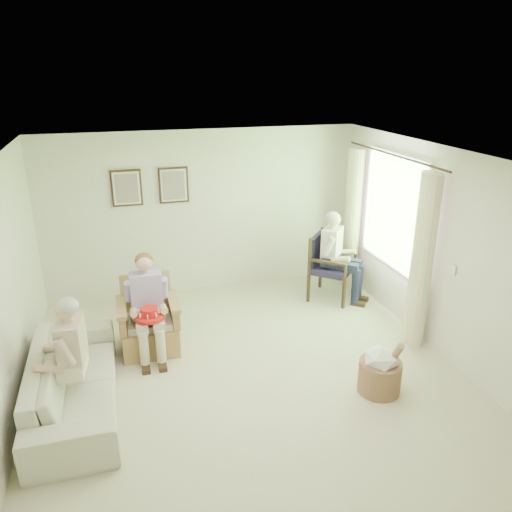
# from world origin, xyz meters

# --- Properties ---
(floor) EXTENTS (5.50, 5.50, 0.00)m
(floor) POSITION_xyz_m (0.00, 0.00, 0.00)
(floor) COLOR beige
(floor) RESTS_ON ground
(back_wall) EXTENTS (5.00, 0.04, 2.60)m
(back_wall) POSITION_xyz_m (0.00, 2.75, 1.30)
(back_wall) COLOR silver
(back_wall) RESTS_ON ground
(front_wall) EXTENTS (5.00, 0.04, 2.60)m
(front_wall) POSITION_xyz_m (0.00, -2.75, 1.30)
(front_wall) COLOR silver
(front_wall) RESTS_ON ground
(left_wall) EXTENTS (0.04, 5.50, 2.60)m
(left_wall) POSITION_xyz_m (-2.50, 0.00, 1.30)
(left_wall) COLOR silver
(left_wall) RESTS_ON ground
(right_wall) EXTENTS (0.04, 5.50, 2.60)m
(right_wall) POSITION_xyz_m (2.50, 0.00, 1.30)
(right_wall) COLOR silver
(right_wall) RESTS_ON ground
(ceiling) EXTENTS (5.00, 5.50, 0.02)m
(ceiling) POSITION_xyz_m (0.00, 0.00, 2.60)
(ceiling) COLOR white
(ceiling) RESTS_ON back_wall
(window) EXTENTS (0.13, 2.50, 1.63)m
(window) POSITION_xyz_m (2.46, 1.20, 1.58)
(window) COLOR #2D6B23
(window) RESTS_ON right_wall
(curtain_left) EXTENTS (0.34, 0.34, 2.30)m
(curtain_left) POSITION_xyz_m (2.33, 0.22, 1.15)
(curtain_left) COLOR beige
(curtain_left) RESTS_ON ground
(curtain_right) EXTENTS (0.34, 0.34, 2.30)m
(curtain_right) POSITION_xyz_m (2.33, 2.18, 1.15)
(curtain_right) COLOR beige
(curtain_right) RESTS_ON ground
(framed_print_left) EXTENTS (0.45, 0.05, 0.55)m
(framed_print_left) POSITION_xyz_m (-1.15, 2.71, 1.78)
(framed_print_left) COLOR #382114
(framed_print_left) RESTS_ON back_wall
(framed_print_right) EXTENTS (0.45, 0.05, 0.55)m
(framed_print_right) POSITION_xyz_m (-0.45, 2.71, 1.78)
(framed_print_right) COLOR #382114
(framed_print_right) RESTS_ON back_wall
(wicker_armchair) EXTENTS (0.74, 0.73, 0.95)m
(wicker_armchair) POSITION_xyz_m (-1.07, 1.07, 0.30)
(wicker_armchair) COLOR #A5864E
(wicker_armchair) RESTS_ON ground
(wood_armchair) EXTENTS (0.66, 0.62, 1.02)m
(wood_armchair) POSITION_xyz_m (1.85, 1.90, 0.56)
(wood_armchair) COLOR black
(wood_armchair) RESTS_ON ground
(sofa) EXTENTS (2.21, 0.86, 0.64)m
(sofa) POSITION_xyz_m (-1.95, 0.05, 0.32)
(sofa) COLOR beige
(sofa) RESTS_ON ground
(person_wicker) EXTENTS (0.40, 0.63, 1.31)m
(person_wicker) POSITION_xyz_m (-1.07, 0.94, 0.75)
(person_wicker) COLOR beige
(person_wicker) RESTS_ON ground
(person_dark) EXTENTS (0.40, 0.62, 1.39)m
(person_dark) POSITION_xyz_m (1.85, 1.73, 0.82)
(person_dark) COLOR #1A1D39
(person_dark) RESTS_ON ground
(person_sofa) EXTENTS (0.42, 0.62, 1.29)m
(person_sofa) POSITION_xyz_m (-1.95, -0.05, 0.74)
(person_sofa) COLOR beige
(person_sofa) RESTS_ON ground
(red_hat) EXTENTS (0.36, 0.36, 0.14)m
(red_hat) POSITION_xyz_m (-1.07, 0.73, 0.65)
(red_hat) COLOR red
(red_hat) RESTS_ON person_wicker
(hatbox) EXTENTS (0.64, 0.64, 0.71)m
(hatbox) POSITION_xyz_m (1.35, -0.63, 0.28)
(hatbox) COLOR tan
(hatbox) RESTS_ON ground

